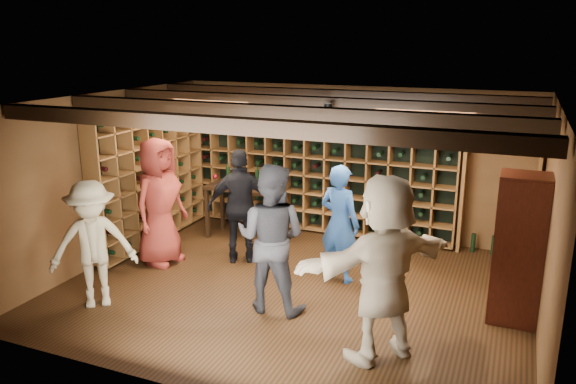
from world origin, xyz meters
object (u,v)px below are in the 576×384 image
at_px(man_grey_suit, 271,238).
at_px(tasting_table, 243,192).
at_px(guest_khaki, 93,244).
at_px(display_cabinet, 518,252).
at_px(man_blue_shirt, 340,223).
at_px(guest_red_floral, 159,202).
at_px(guest_beige, 384,269).
at_px(guest_woman_black, 241,207).

bearing_deg(man_grey_suit, tasting_table, -57.99).
height_order(guest_khaki, tasting_table, guest_khaki).
distance_m(display_cabinet, man_grey_suit, 2.88).
height_order(man_blue_shirt, guest_red_floral, guest_red_floral).
height_order(display_cabinet, guest_khaki, display_cabinet).
distance_m(guest_red_floral, tasting_table, 1.57).
distance_m(man_grey_suit, guest_beige, 1.61).
bearing_deg(guest_khaki, guest_woman_black, 22.10).
bearing_deg(man_blue_shirt, display_cabinet, -172.37).
bearing_deg(tasting_table, guest_beige, -40.95).
relative_size(man_blue_shirt, tasting_table, 1.36).
bearing_deg(guest_red_floral, guest_beige, -102.78).
relative_size(display_cabinet, man_blue_shirt, 1.07).
bearing_deg(display_cabinet, guest_beige, -131.86).
height_order(guest_red_floral, tasting_table, guest_red_floral).
height_order(guest_khaki, guest_beige, guest_beige).
bearing_deg(guest_beige, man_blue_shirt, -107.29).
bearing_deg(tasting_table, man_grey_suit, -54.13).
distance_m(guest_beige, tasting_table, 4.05).
height_order(man_blue_shirt, man_grey_suit, man_grey_suit).
distance_m(man_blue_shirt, guest_woman_black, 1.53).
height_order(man_blue_shirt, guest_beige, guest_beige).
xyz_separation_m(display_cabinet, man_blue_shirt, (-2.25, 0.31, -0.04)).
bearing_deg(man_blue_shirt, tasting_table, -11.39).
relative_size(man_blue_shirt, guest_beige, 0.83).
xyz_separation_m(guest_khaki, tasting_table, (0.57, 2.91, -0.01)).
bearing_deg(display_cabinet, guest_khaki, -161.76).
distance_m(guest_red_floral, guest_beige, 3.85).
relative_size(guest_red_floral, guest_woman_black, 1.11).
bearing_deg(guest_beige, display_cabinet, -179.65).
xyz_separation_m(guest_woman_black, guest_khaki, (-1.03, -1.98, -0.05)).
xyz_separation_m(display_cabinet, tasting_table, (-4.25, 1.32, -0.07)).
bearing_deg(man_blue_shirt, man_grey_suit, 81.67).
bearing_deg(tasting_table, guest_khaki, -99.83).
height_order(man_grey_suit, guest_beige, guest_beige).
bearing_deg(display_cabinet, tasting_table, 162.68).
height_order(guest_red_floral, guest_woman_black, guest_red_floral).
relative_size(man_grey_suit, guest_khaki, 1.14).
xyz_separation_m(display_cabinet, guest_red_floral, (-4.87, -0.10, 0.09)).
xyz_separation_m(man_blue_shirt, man_grey_suit, (-0.51, -1.14, 0.10)).
bearing_deg(guest_woman_black, guest_khaki, 37.11).
relative_size(guest_woman_black, tasting_table, 1.42).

